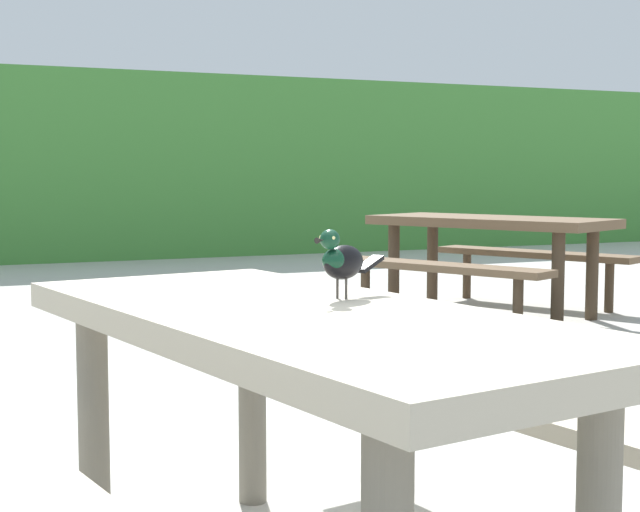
{
  "coord_description": "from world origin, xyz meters",
  "views": [
    {
      "loc": [
        -0.94,
        -2.24,
        1.07
      ],
      "look_at": [
        0.12,
        0.13,
        0.84
      ],
      "focal_mm": 53.29,
      "sensor_mm": 36.0,
      "label": 1
    }
  ],
  "objects": [
    {
      "name": "bird_grackle",
      "position": [
        0.11,
        -0.02,
        0.84
      ],
      "size": [
        0.26,
        0.17,
        0.18
      ],
      "color": "black",
      "rests_on": "picnic_table_foreground"
    },
    {
      "name": "picnic_table_mid_left",
      "position": [
        3.14,
        3.76,
        0.56
      ],
      "size": [
        2.24,
        2.26,
        0.74
      ],
      "color": "brown",
      "rests_on": "ground"
    },
    {
      "name": "picnic_table_foreground",
      "position": [
        -0.06,
        -0.13,
        0.56
      ],
      "size": [
        1.94,
        1.96,
        0.74
      ],
      "color": "#B2A893",
      "rests_on": "ground"
    }
  ]
}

